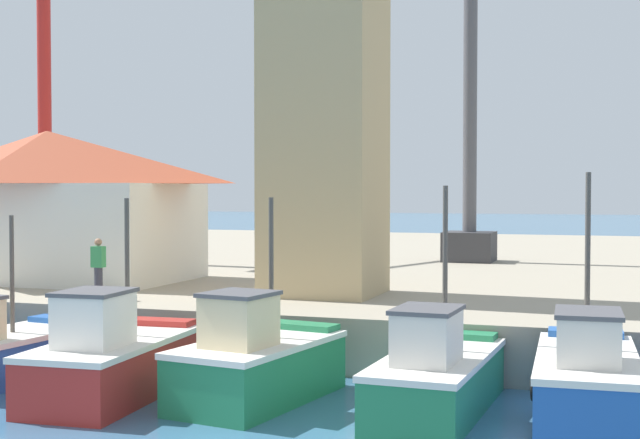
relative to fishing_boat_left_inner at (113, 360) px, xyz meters
name	(u,v)px	position (x,y,z in m)	size (l,w,h in m)	color
quay_wharf	(463,271)	(3.28, 23.39, -0.10)	(120.00, 40.00, 1.34)	#9E937F
fishing_boat_left_inner	(113,360)	(0.00, 0.00, 0.00)	(2.25, 4.80, 4.07)	#AD2823
fishing_boat_mid_left	(257,363)	(2.93, 0.60, 0.01)	(2.60, 4.35, 4.09)	#237A4C
fishing_boat_center	(437,375)	(6.51, 0.89, -0.06)	(2.01, 4.87, 4.33)	#237A4C
fishing_boat_mid_right	(587,383)	(9.25, 0.74, 0.02)	(2.02, 4.83, 4.57)	#2356A8
clock_tower	(325,6)	(2.04, 7.66, 8.53)	(3.48, 3.48, 16.67)	tan
warehouse_left	(48,203)	(-7.85, 8.86, 3.05)	(9.46, 5.45, 4.82)	silver
port_crane_near	(51,91)	(-12.74, 16.00, 7.59)	(5.96, 8.74, 17.91)	maroon
port_crane_far	(473,76)	(4.09, 20.76, 8.12)	(2.80, 10.91, 18.92)	#353539
dock_worker_near_tower	(98,267)	(-3.30, 4.67, 1.41)	(0.34, 0.22, 1.62)	#33333D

